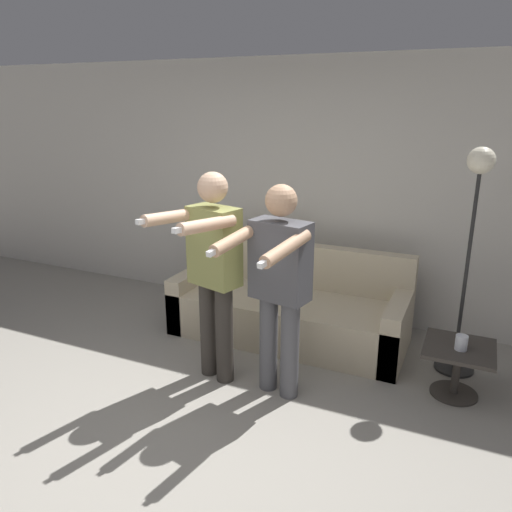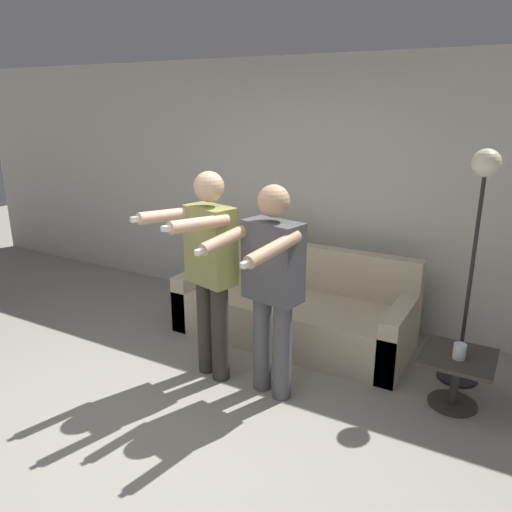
{
  "view_description": "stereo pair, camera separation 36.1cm",
  "coord_description": "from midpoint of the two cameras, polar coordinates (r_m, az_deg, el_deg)",
  "views": [
    {
      "loc": [
        1.68,
        -2.25,
        2.18
      ],
      "look_at": [
        0.02,
        1.39,
        0.93
      ],
      "focal_mm": 35.0,
      "sensor_mm": 36.0,
      "label": 1
    },
    {
      "loc": [
        2.0,
        -2.09,
        2.18
      ],
      "look_at": [
        0.02,
        1.39,
        0.93
      ],
      "focal_mm": 35.0,
      "sensor_mm": 36.0,
      "label": 2
    }
  ],
  "objects": [
    {
      "name": "floor_lamp",
      "position": [
        4.13,
        26.44,
        3.81
      ],
      "size": [
        0.32,
        0.32,
        1.86
      ],
      "color": "black",
      "rests_on": "ground_plane"
    },
    {
      "name": "person_right",
      "position": [
        3.62,
        4.6,
        -2.72
      ],
      "size": [
        0.59,
        0.74,
        1.63
      ],
      "rotation": [
        0.0,
        0.0,
        -0.19
      ],
      "color": "#56565B",
      "rests_on": "ground_plane"
    },
    {
      "name": "wall_back",
      "position": [
        5.16,
        8.33,
        7.34
      ],
      "size": [
        10.0,
        0.05,
        2.6
      ],
      "color": "beige",
      "rests_on": "ground_plane"
    },
    {
      "name": "cup",
      "position": [
        3.98,
        24.72,
        -9.92
      ],
      "size": [
        0.09,
        0.09,
        0.11
      ],
      "color": "silver",
      "rests_on": "side_table"
    },
    {
      "name": "side_table",
      "position": [
        4.09,
        24.39,
        -11.73
      ],
      "size": [
        0.51,
        0.51,
        0.41
      ],
      "color": "#38332D",
      "rests_on": "ground_plane"
    },
    {
      "name": "cat",
      "position": [
        4.97,
        4.78,
        2.74
      ],
      "size": [
        0.42,
        0.13,
        0.19
      ],
      "color": "tan",
      "rests_on": "couch"
    },
    {
      "name": "ground_plane",
      "position": [
        3.59,
        -9.01,
        -20.34
      ],
      "size": [
        16.0,
        16.0,
        0.0
      ],
      "primitive_type": "plane",
      "color": "gray"
    },
    {
      "name": "person_left",
      "position": [
        3.85,
        -2.73,
        -0.91
      ],
      "size": [
        0.58,
        0.75,
        1.68
      ],
      "rotation": [
        0.0,
        0.0,
        -0.27
      ],
      "color": "#38332D",
      "rests_on": "ground_plane"
    },
    {
      "name": "couch",
      "position": [
        4.79,
        6.49,
        -6.29
      ],
      "size": [
        2.19,
        0.86,
        0.84
      ],
      "color": "beige",
      "rests_on": "ground_plane"
    }
  ]
}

